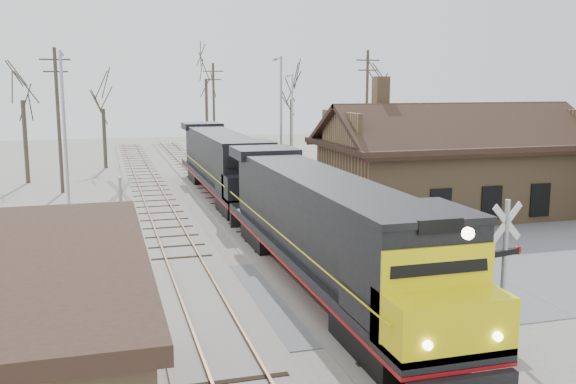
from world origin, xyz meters
name	(u,v)px	position (x,y,z in m)	size (l,w,h in m)	color
ground	(327,294)	(0.00, 0.00, 0.00)	(140.00, 140.00, 0.00)	#9A958B
road	(327,294)	(0.00, 0.00, 0.01)	(60.00, 9.00, 0.03)	#5E5E63
track_main	(241,213)	(0.00, 15.00, 0.07)	(3.40, 90.00, 0.24)	#9A958B
track_siding	(163,217)	(-4.50, 15.00, 0.07)	(3.40, 90.00, 0.24)	#9A958B
depot	(452,172)	(11.99, 12.00, 2.41)	(15.20, 9.31, 7.90)	#8E6D49
locomotive_lead	(326,230)	(0.00, 0.24, 2.32)	(2.97, 19.91, 4.42)	black
locomotive_trailing	(223,163)	(0.00, 20.43, 2.32)	(2.97, 19.91, 4.18)	black
crossbuck_near	(503,280)	(3.24, -5.78, 2.02)	(1.23, 0.36, 4.35)	#A5A8AD
crossbuck_far	(122,229)	(-6.98, 4.58, 1.85)	(1.12, 0.29, 3.93)	#A5A8AD
streetlight_a	(64,124)	(-9.60, 17.60, 5.21)	(0.25, 2.04, 9.33)	#A5A8AD
streetlight_b	(281,116)	(4.68, 23.17, 5.22)	(0.25, 2.04, 9.37)	#A5A8AD
streetlight_c	(292,113)	(9.74, 37.48, 4.69)	(0.25, 2.04, 8.32)	#A5A8AD
utility_pole_a	(58,118)	(-10.39, 25.50, 5.16)	(2.00, 0.24, 9.88)	#382D23
utility_pole_b	(214,109)	(3.13, 42.31, 4.93)	(2.00, 0.24, 9.43)	#382D23
utility_pole_c	(367,110)	(13.42, 28.21, 5.30)	(2.00, 0.24, 10.14)	#382D23
tree_a	(22,86)	(-13.17, 30.93, 7.27)	(4.17, 4.17, 10.21)	#382D23
tree_b	(103,99)	(-7.40, 38.27, 6.11)	(3.51, 3.51, 8.60)	#382D23
tree_c	(206,67)	(3.53, 49.45, 9.24)	(5.29, 5.29, 12.97)	#382D23
tree_d	(292,89)	(10.33, 39.57, 6.91)	(3.96, 3.96, 9.71)	#382D23
tree_e	(379,87)	(18.16, 36.56, 7.14)	(4.10, 4.10, 10.04)	#382D23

